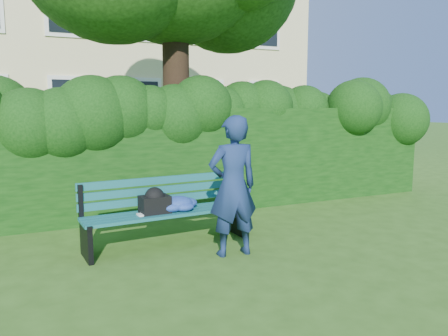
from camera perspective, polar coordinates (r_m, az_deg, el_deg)
name	(u,v)px	position (r m, az deg, el deg)	size (l,w,h in m)	color
ground	(242,243)	(5.99, 2.42, -9.79)	(80.00, 80.00, 0.00)	#33591A
apartment_building	(87,2)	(19.68, -17.48, 19.96)	(16.00, 8.08, 12.00)	beige
hedge	(187,159)	(7.78, -4.90, 1.15)	(10.00, 1.00, 1.80)	black
park_bench	(167,208)	(5.83, -7.41, -5.22)	(2.26, 0.71, 0.89)	#115256
man_reading	(233,186)	(5.34, 1.18, -2.40)	(0.63, 0.41, 1.73)	navy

